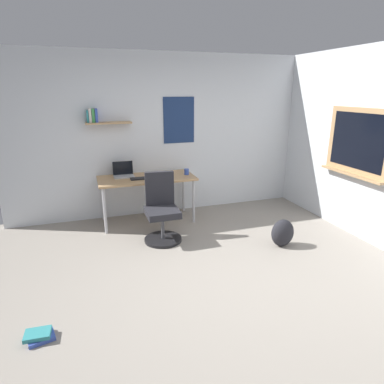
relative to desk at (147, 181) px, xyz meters
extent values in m
plane|color=gray|center=(0.35, -2.03, -0.66)|extent=(5.20, 5.20, 0.00)
cube|color=silver|center=(0.35, 0.42, 0.64)|extent=(5.00, 0.10, 2.60)
cube|color=tan|center=(-0.49, 0.27, 0.89)|extent=(0.68, 0.20, 0.02)
cube|color=navy|center=(0.64, 0.36, 0.89)|extent=(0.52, 0.01, 0.74)
cube|color=teal|center=(-0.79, 0.29, 0.99)|extent=(0.03, 0.14, 0.18)
cube|color=silver|center=(-0.75, 0.29, 1.00)|extent=(0.04, 0.14, 0.20)
cube|color=#3D934C|center=(-0.71, 0.29, 1.00)|extent=(0.04, 0.14, 0.20)
cube|color=#3851B2|center=(-0.66, 0.29, 1.00)|extent=(0.04, 0.14, 0.20)
cube|color=tan|center=(2.73, -1.31, 0.69)|extent=(0.04, 1.10, 0.90)
cube|color=black|center=(2.72, -1.31, 0.69)|extent=(0.01, 0.94, 0.76)
cube|color=tan|center=(2.69, -1.31, 0.22)|extent=(0.12, 1.10, 0.03)
cube|color=tan|center=(0.00, 0.00, 0.05)|extent=(1.48, 0.67, 0.03)
cylinder|color=#B7B7BC|center=(-0.68, -0.28, -0.31)|extent=(0.04, 0.04, 0.70)
cylinder|color=#B7B7BC|center=(0.68, -0.28, -0.31)|extent=(0.04, 0.04, 0.70)
cylinder|color=#B7B7BC|center=(-0.68, 0.28, -0.31)|extent=(0.04, 0.04, 0.70)
cylinder|color=#B7B7BC|center=(0.68, 0.28, -0.31)|extent=(0.04, 0.04, 0.70)
cylinder|color=black|center=(0.06, -0.79, -0.64)|extent=(0.52, 0.52, 0.04)
cylinder|color=#4C4C51|center=(0.06, -0.79, -0.45)|extent=(0.05, 0.05, 0.34)
cube|color=#232328|center=(0.06, -0.79, -0.24)|extent=(0.44, 0.44, 0.09)
cube|color=#232328|center=(0.07, -0.59, 0.05)|extent=(0.40, 0.10, 0.48)
cube|color=#ADAFB5|center=(-0.33, 0.12, 0.08)|extent=(0.31, 0.21, 0.02)
cube|color=black|center=(-0.33, 0.22, 0.19)|extent=(0.31, 0.01, 0.21)
cube|color=black|center=(-0.07, -0.08, 0.08)|extent=(0.37, 0.13, 0.02)
ellipsoid|color=#262628|center=(0.21, -0.08, 0.09)|extent=(0.10, 0.06, 0.03)
cylinder|color=#334CA5|center=(0.64, -0.03, 0.12)|extent=(0.08, 0.08, 0.09)
ellipsoid|color=#232328|center=(1.55, -1.44, -0.47)|extent=(0.32, 0.22, 0.38)
cube|color=#3851B2|center=(-1.37, -2.34, -0.64)|extent=(0.24, 0.19, 0.04)
cube|color=teal|center=(-1.40, -2.33, -0.61)|extent=(0.22, 0.16, 0.04)
camera|label=1|loc=(-0.87, -4.91, 1.37)|focal=30.75mm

